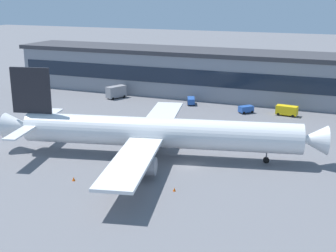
# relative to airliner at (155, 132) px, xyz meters

# --- Properties ---
(ground_plane) EXTENTS (600.00, 600.00, 0.00)m
(ground_plane) POSITION_rel_airliner_xyz_m (7.50, -2.03, -4.78)
(ground_plane) COLOR slate
(terminal_building) EXTENTS (151.71, 17.58, 13.52)m
(terminal_building) POSITION_rel_airliner_xyz_m (7.50, 55.28, 2.00)
(terminal_building) COLOR gray
(terminal_building) RESTS_ON ground_plane
(airliner) EXTENTS (59.73, 51.51, 16.27)m
(airliner) POSITION_rel_airliner_xyz_m (0.00, 0.00, 0.00)
(airliner) COLOR white
(airliner) RESTS_ON ground_plane
(baggage_tug) EXTENTS (3.92, 4.00, 1.85)m
(baggage_tug) POSITION_rel_airliner_xyz_m (8.31, 38.79, -3.70)
(baggage_tug) COLOR #2651A5
(baggage_tug) RESTS_ON ground_plane
(crew_van) EXTENTS (5.42, 2.78, 2.55)m
(crew_van) POSITION_rel_airliner_xyz_m (18.50, 40.05, -3.32)
(crew_van) COLOR yellow
(crew_van) RESTS_ON ground_plane
(follow_me_car) EXTENTS (3.33, 4.79, 1.85)m
(follow_me_car) POSITION_rel_airliner_xyz_m (-7.78, 42.52, -3.69)
(follow_me_car) COLOR #2651A5
(follow_me_car) RESTS_ON ground_plane
(stair_truck) EXTENTS (4.56, 6.46, 3.55)m
(stair_truck) POSITION_rel_airliner_xyz_m (-30.81, 41.78, -2.80)
(stair_truck) COLOR gray
(stair_truck) RESTS_ON ground_plane
(traffic_cone_0) EXTENTS (0.53, 0.53, 0.66)m
(traffic_cone_0) POSITION_rel_airliner_xyz_m (-7.76, -15.43, -4.45)
(traffic_cone_0) COLOR #F2590C
(traffic_cone_0) RESTS_ON ground_plane
(traffic_cone_1) EXTENTS (0.47, 0.47, 0.59)m
(traffic_cone_1) POSITION_rel_airliner_xyz_m (8.96, -13.05, -4.49)
(traffic_cone_1) COLOR #F2590C
(traffic_cone_1) RESTS_ON ground_plane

